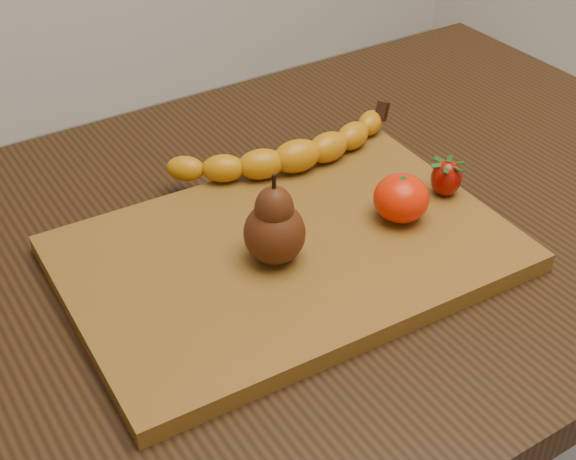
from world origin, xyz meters
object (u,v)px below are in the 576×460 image
table (337,279)px  mandarin (401,198)px  cutting_board (288,253)px  pear (274,219)px

table → mandarin: bearing=-65.8°
table → cutting_board: cutting_board is taller
table → mandarin: 0.16m
table → mandarin: size_ratio=16.74×
cutting_board → mandarin: size_ratio=7.53×
table → mandarin: mandarin is taller
table → cutting_board: size_ratio=2.22×
cutting_board → mandarin: 0.13m
table → pear: pear is taller
table → cutting_board: (-0.10, -0.04, 0.11)m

